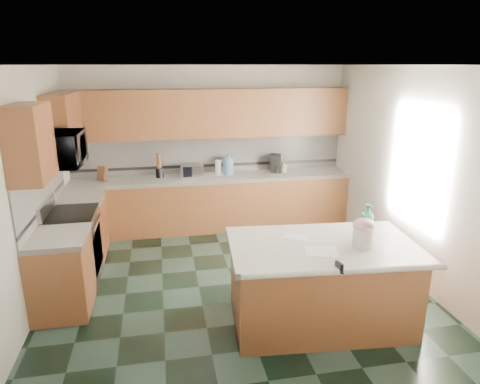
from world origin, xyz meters
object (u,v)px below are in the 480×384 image
object	(u,v)px
toaster_oven	(192,170)
coffee_maker	(276,163)
island_top	(323,246)
island_base	(320,286)
knife_block	(102,173)
soap_bottle_island	(367,221)
treat_jar	(362,238)

from	to	relation	value
toaster_oven	coffee_maker	size ratio (longest dim) A/B	1.17
coffee_maker	toaster_oven	bearing A→B (deg)	-161.97
island_top	toaster_oven	size ratio (longest dim) A/B	5.37
island_base	knife_block	world-z (taller)	knife_block
soap_bottle_island	treat_jar	bearing A→B (deg)	-134.59
treat_jar	soap_bottle_island	bearing A→B (deg)	68.12
toaster_oven	soap_bottle_island	bearing A→B (deg)	-53.09
island_top	toaster_oven	xyz separation A→B (m)	(-1.10, 3.04, 0.13)
toaster_oven	coffee_maker	xyz separation A→B (m)	(1.43, 0.03, 0.05)
coffee_maker	knife_block	bearing A→B (deg)	-162.57
soap_bottle_island	coffee_maker	distance (m)	3.01
soap_bottle_island	knife_block	distance (m)	4.26
knife_block	coffee_maker	distance (m)	2.87
soap_bottle_island	toaster_oven	bearing A→B (deg)	108.48
toaster_oven	coffee_maker	world-z (taller)	coffee_maker
treat_jar	coffee_maker	distance (m)	3.23
island_top	knife_block	xyz separation A→B (m)	(-2.54, 3.04, 0.15)
island_base	coffee_maker	distance (m)	3.16
treat_jar	coffee_maker	world-z (taller)	coffee_maker
island_top	coffee_maker	xyz separation A→B (m)	(0.33, 3.07, 0.18)
soap_bottle_island	coffee_maker	world-z (taller)	soap_bottle_island
island_base	treat_jar	world-z (taller)	treat_jar
coffee_maker	island_top	bearing A→B (deg)	-79.31
island_top	treat_jar	xyz separation A→B (m)	(0.36, -0.15, 0.13)
treat_jar	toaster_oven	size ratio (longest dim) A/B	0.57
island_base	soap_bottle_island	distance (m)	0.85
treat_jar	coffee_maker	bearing A→B (deg)	103.22
island_base	toaster_oven	world-z (taller)	toaster_oven
soap_bottle_island	coffee_maker	xyz separation A→B (m)	(-0.18, 3.01, -0.03)
island_top	toaster_oven	world-z (taller)	toaster_oven
island_top	soap_bottle_island	bearing A→B (deg)	12.37
island_base	treat_jar	xyz separation A→B (m)	(0.36, -0.15, 0.59)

